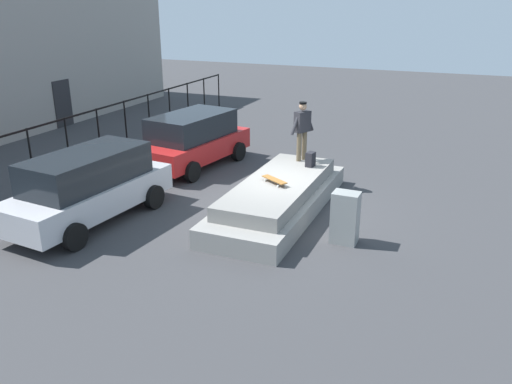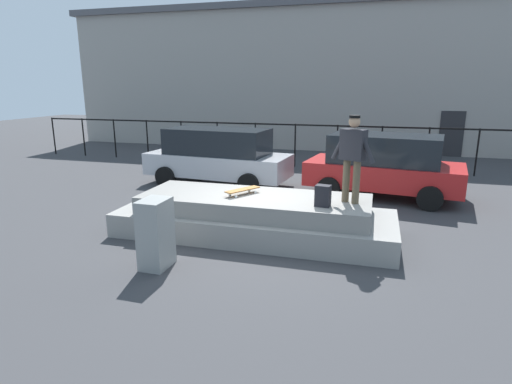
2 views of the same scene
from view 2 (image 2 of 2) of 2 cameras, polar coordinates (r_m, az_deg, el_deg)
ground_plane at (r=9.03m, az=0.89°, el=-5.84°), size 60.00×60.00×0.00m
concrete_ledge at (r=8.94m, az=-0.23°, el=-3.40°), size 5.83×2.07×0.86m
skateboarder at (r=8.32m, az=12.99°, el=5.23°), size 0.88×0.48×1.70m
skateboard at (r=8.89m, az=-1.82°, el=0.29°), size 0.60×0.81×0.12m
backpack at (r=8.10m, az=9.06°, el=-0.51°), size 0.31×0.24×0.41m
car_silver_hatchback_near at (r=13.39m, az=-5.20°, el=4.96°), size 4.67×2.27×1.79m
car_red_hatchback_mid at (r=12.40m, az=16.94°, el=3.59°), size 4.44×2.57×1.77m
utility_box at (r=7.52m, az=-13.45°, el=-5.51°), size 0.45×0.61×1.22m
fence_row at (r=16.25m, az=8.12°, el=7.20°), size 24.06×0.06×1.66m
warehouse_building at (r=23.94m, az=11.05°, el=14.93°), size 27.46×7.55×6.89m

